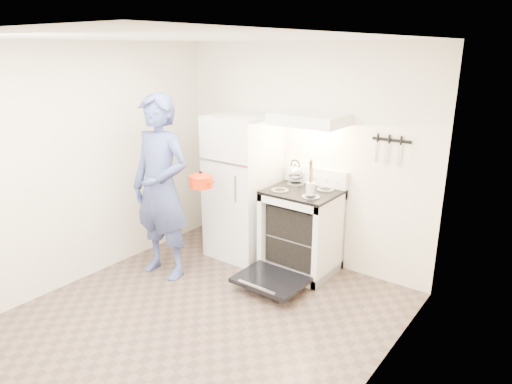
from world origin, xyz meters
TOP-DOWN VIEW (x-y plane):
  - floor at (0.00, 0.00)m, footprint 3.60×3.60m
  - back_wall at (0.00, 1.80)m, footprint 3.20×0.02m
  - refrigerator at (-0.58, 1.45)m, footprint 0.70×0.70m
  - stove_body at (0.23, 1.48)m, footprint 0.76×0.65m
  - cooktop at (0.23, 1.48)m, footprint 0.76×0.65m
  - backsplash at (0.23, 1.76)m, footprint 0.76×0.07m
  - oven_door at (0.23, 0.88)m, footprint 0.70×0.54m
  - oven_rack at (0.23, 1.48)m, footprint 0.60×0.52m
  - range_hood at (0.23, 1.55)m, footprint 0.76×0.50m
  - knife_strip at (1.05, 1.79)m, footprint 0.40×0.02m
  - pizza_stone at (0.25, 1.45)m, footprint 0.29×0.29m
  - tea_kettle at (-0.00, 1.68)m, footprint 0.22×0.18m
  - utensil_jar at (0.42, 1.31)m, footprint 0.11×0.11m
  - person at (-0.95, 0.51)m, footprint 0.77×0.54m
  - dutch_oven at (-0.60, 0.76)m, footprint 0.32×0.25m

SIDE VIEW (x-z plane):
  - floor at x=0.00m, z-range 0.00..0.00m
  - oven_door at x=0.23m, z-range 0.10..0.15m
  - oven_rack at x=0.23m, z-range 0.43..0.45m
  - pizza_stone at x=0.25m, z-range 0.45..0.46m
  - stove_body at x=0.23m, z-range 0.00..0.92m
  - refrigerator at x=-0.58m, z-range 0.00..1.70m
  - cooktop at x=0.23m, z-range 0.92..0.95m
  - person at x=-0.95m, z-range 0.00..2.00m
  - utensil_jar at x=0.42m, z-range 0.98..1.11m
  - backsplash at x=0.23m, z-range 0.95..1.15m
  - dutch_oven at x=-0.60m, z-range 0.96..1.18m
  - tea_kettle at x=0.00m, z-range 0.95..1.22m
  - back_wall at x=0.00m, z-range 0.00..2.50m
  - knife_strip at x=1.05m, z-range 1.54..1.56m
  - range_hood at x=0.23m, z-range 1.65..1.77m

